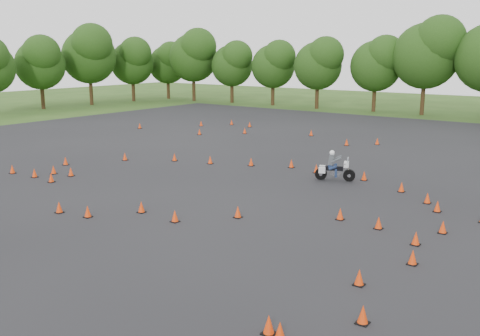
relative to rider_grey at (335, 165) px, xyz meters
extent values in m
plane|color=#2D5119|center=(-2.39, -8.91, -0.79)|extent=(140.00, 140.00, 0.00)
plane|color=black|center=(-2.39, -2.91, -0.78)|extent=(62.00, 62.00, 0.00)
cone|color=#EC3B09|center=(6.89, -8.62, -0.56)|extent=(0.26, 0.26, 0.45)
cone|color=#EC3B09|center=(5.61, -14.70, -0.56)|extent=(0.26, 0.26, 0.45)
cone|color=#EC3B09|center=(6.80, -5.10, -0.56)|extent=(0.26, 0.26, 0.45)
cone|color=#EC3B09|center=(-14.26, -5.77, -0.56)|extent=(0.26, 0.26, 0.45)
cone|color=#EC3B09|center=(-6.49, -11.73, -0.56)|extent=(0.26, 0.26, 0.45)
cone|color=#EC3B09|center=(4.74, -6.00, -0.56)|extent=(0.26, 0.26, 0.45)
cone|color=#EC3B09|center=(-17.10, 13.88, -0.56)|extent=(0.26, 0.26, 0.45)
cone|color=#EC3B09|center=(-1.88, -9.83, -0.56)|extent=(0.26, 0.26, 0.45)
cone|color=#EC3B09|center=(1.20, 0.88, -0.56)|extent=(0.26, 0.26, 0.45)
cone|color=#EC3B09|center=(-13.06, 10.29, -0.56)|extent=(0.26, 0.26, 0.45)
cone|color=#EC3B09|center=(6.41, -6.86, -0.56)|extent=(0.26, 0.26, 0.45)
cone|color=#EC3B09|center=(-14.72, -8.81, -0.56)|extent=(0.26, 0.26, 0.45)
cone|color=#EC3B09|center=(-3.37, 1.34, -0.56)|extent=(0.26, 0.26, 0.45)
cone|color=#EC3B09|center=(-5.48, 0.38, -0.56)|extent=(0.26, 0.26, 0.45)
cone|color=#EC3B09|center=(-0.26, -7.96, -0.56)|extent=(0.26, 0.26, 0.45)
cone|color=#EC3B09|center=(3.55, -0.27, -0.56)|extent=(0.26, 0.26, 0.45)
cone|color=#EC3B09|center=(-8.19, 12.39, -0.56)|extent=(0.26, 0.26, 0.45)
cone|color=#EC3B09|center=(-4.03, 9.95, -0.56)|extent=(0.26, 0.26, 0.45)
cone|color=#EC3B09|center=(-1.58, 0.96, -0.56)|extent=(0.26, 0.26, 0.45)
cone|color=#EC3B09|center=(-12.55, -2.80, -0.56)|extent=(0.26, 0.26, 0.45)
cone|color=#EC3B09|center=(5.12, -1.49, -0.56)|extent=(0.26, 0.26, 0.45)
cone|color=#EC3B09|center=(3.11, -5.82, -0.56)|extent=(0.26, 0.26, 0.45)
cone|color=#EC3B09|center=(-15.58, 7.67, -0.56)|extent=(0.26, 0.26, 0.45)
cone|color=#EC3B09|center=(-12.93, -8.65, -0.56)|extent=(0.26, 0.26, 0.45)
cone|color=#EC3B09|center=(-18.78, 11.63, -0.56)|extent=(0.26, 0.26, 0.45)
cone|color=#EC3B09|center=(-11.29, -8.78, -0.56)|extent=(0.26, 0.26, 0.45)
cone|color=#EC3B09|center=(-14.94, 13.64, -0.56)|extent=(0.26, 0.26, 0.45)
cone|color=#EC3B09|center=(-5.07, -11.43, -0.56)|extent=(0.26, 0.26, 0.45)
cone|color=#EC3B09|center=(-11.63, -7.35, -0.56)|extent=(0.26, 0.26, 0.45)
cone|color=#EC3B09|center=(-3.83, -9.73, -0.56)|extent=(0.26, 0.26, 0.45)
cone|color=#EC3B09|center=(5.98, -14.81, -0.56)|extent=(0.26, 0.26, 0.45)
cone|color=#EC3B09|center=(-2.45, 11.57, -0.56)|extent=(0.26, 0.26, 0.45)
cone|color=#EC3B09|center=(-7.74, -0.56, -0.56)|extent=(0.26, 0.26, 0.45)
cone|color=#EC3B09|center=(-22.01, 7.34, -0.56)|extent=(0.26, 0.26, 0.45)
cone|color=#EC3B09|center=(-9.99, -1.18, -0.56)|extent=(0.26, 0.26, 0.45)
cone|color=#EC3B09|center=(-12.82, -7.58, -0.56)|extent=(0.26, 0.26, 0.45)
cone|color=#EC3B09|center=(6.19, -10.98, -0.56)|extent=(0.26, 0.26, 0.45)
cone|color=#EC3B09|center=(5.85, -2.52, -0.56)|extent=(0.26, 0.26, 0.45)
cone|color=#EC3B09|center=(7.16, -12.95, -0.56)|extent=(0.26, 0.26, 0.45)
camera|label=1|loc=(11.73, -24.17, 5.59)|focal=40.00mm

